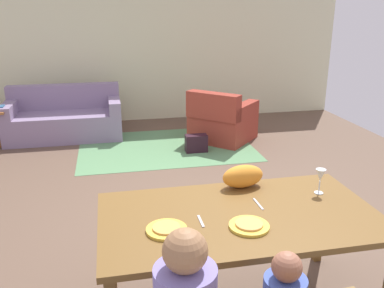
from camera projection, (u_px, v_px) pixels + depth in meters
The scene contains 16 objects.
ground_plane at pixel (173, 189), 4.86m from camera, with size 7.43×6.42×0.02m, color brown.
back_wall at pixel (143, 47), 7.45m from camera, with size 7.43×0.10×2.70m, color beige.
dining_table at pixel (239, 223), 2.70m from camera, with size 1.82×1.00×0.76m.
plate_near_man at pixel (167, 230), 2.47m from camera, with size 0.25×0.25×0.02m, color gold.
pizza_near_man at pixel (167, 227), 2.47m from camera, with size 0.17×0.17×0.01m, color gold.
plate_near_child at pixel (249, 226), 2.51m from camera, with size 0.25×0.25×0.02m, color yellow.
pizza_near_child at pixel (249, 224), 2.51m from camera, with size 0.17×0.17×0.01m, color #E0984C.
wine_glass at pixel (320, 176), 2.93m from camera, with size 0.07×0.07×0.19m.
fork at pixel (201, 221), 2.58m from camera, with size 0.02×0.15×0.01m, color silver.
knife at pixel (258, 204), 2.81m from camera, with size 0.01×0.17×0.01m, color silver.
cat at pixel (243, 176), 3.06m from camera, with size 0.32×0.16×0.17m, color orange.
area_rug at pixel (166, 147), 6.28m from camera, with size 2.60×1.80×0.01m, color #598A5B.
couch at pixel (65, 119), 6.69m from camera, with size 1.80×0.86×0.82m.
armchair at pixel (222, 121), 6.51m from camera, with size 1.21×1.21×0.82m.
book_lower at pixel (2, 108), 6.16m from camera, with size 0.22×0.16×0.03m, color maroon.
handbag at pixel (196, 143), 6.04m from camera, with size 0.32×0.16×0.26m, color black.
Camera 1 is at (-0.68, -3.78, 2.05)m, focal length 38.47 mm.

